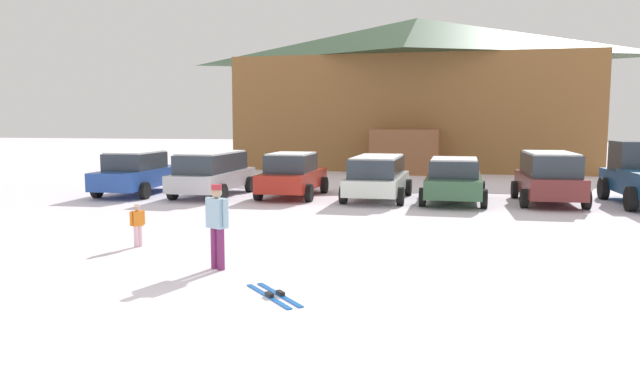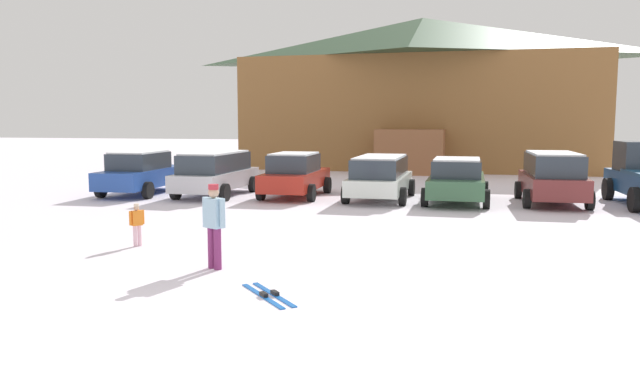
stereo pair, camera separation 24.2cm
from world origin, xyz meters
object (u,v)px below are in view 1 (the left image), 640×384
(ski_lodge, at_px, (416,92))
(pair_of_skis, at_px, (274,295))
(parked_blue_hatchback, at_px, (138,173))
(parked_maroon_van, at_px, (549,176))
(skier_child_in_orange_jacket, at_px, (138,223))
(parked_white_suv, at_px, (378,176))
(skier_adult_in_blue_parka, at_px, (217,222))
(parked_red_sedan, at_px, (292,175))
(parked_silver_wagon, at_px, (213,172))
(parked_green_coupe, at_px, (454,180))

(ski_lodge, relative_size, pair_of_skis, 14.99)
(parked_blue_hatchback, relative_size, parked_maroon_van, 1.12)
(parked_blue_hatchback, distance_m, skier_child_in_orange_jacket, 10.59)
(parked_white_suv, distance_m, skier_adult_in_blue_parka, 11.43)
(skier_child_in_orange_jacket, bearing_deg, parked_red_sedan, 83.25)
(skier_child_in_orange_jacket, bearing_deg, parked_white_suv, 65.34)
(ski_lodge, height_order, skier_child_in_orange_jacket, ski_lodge)
(parked_silver_wagon, distance_m, skier_adult_in_blue_parka, 11.97)
(skier_child_in_orange_jacket, bearing_deg, parked_silver_wagon, 101.37)
(parked_blue_hatchback, height_order, parked_maroon_van, parked_maroon_van)
(parked_white_suv, bearing_deg, pair_of_skis, -91.01)
(parked_red_sedan, distance_m, skier_child_in_orange_jacket, 9.86)
(parked_white_suv, bearing_deg, skier_child_in_orange_jacket, -114.66)
(parked_maroon_van, relative_size, pair_of_skis, 3.03)
(parked_white_suv, height_order, parked_maroon_van, parked_maroon_van)
(parked_white_suv, bearing_deg, parked_green_coupe, -3.26)
(ski_lodge, height_order, skier_adult_in_blue_parka, ski_lodge)
(ski_lodge, xyz_separation_m, parked_white_suv, (-0.40, -16.87, -3.73))
(pair_of_skis, bearing_deg, parked_green_coupe, 76.93)
(parked_red_sedan, xyz_separation_m, pair_of_skis, (3.03, -13.05, -0.82))
(parked_silver_wagon, height_order, pair_of_skis, parked_silver_wagon)
(ski_lodge, distance_m, parked_blue_hatchback, 20.08)
(parked_green_coupe, relative_size, parked_maroon_van, 1.08)
(parked_blue_hatchback, xyz_separation_m, pair_of_skis, (9.15, -12.61, -0.83))
(parked_red_sedan, height_order, parked_maroon_van, parked_maroon_van)
(parked_maroon_van, bearing_deg, parked_silver_wagon, -178.44)
(parked_red_sedan, distance_m, parked_maroon_van, 9.20)
(parked_green_coupe, height_order, skier_child_in_orange_jacket, parked_green_coupe)
(skier_child_in_orange_jacket, bearing_deg, parked_blue_hatchback, 117.97)
(skier_adult_in_blue_parka, bearing_deg, parked_blue_hatchback, 124.42)
(parked_white_suv, bearing_deg, ski_lodge, 88.65)
(ski_lodge, bearing_deg, parked_white_suv, -91.35)
(parked_red_sedan, height_order, skier_adult_in_blue_parka, parked_red_sedan)
(skier_child_in_orange_jacket, relative_size, pair_of_skis, 0.69)
(parked_silver_wagon, distance_m, parked_green_coupe, 9.03)
(skier_child_in_orange_jacket, bearing_deg, pair_of_skis, -37.96)
(parked_green_coupe, xyz_separation_m, skier_adult_in_blue_parka, (-4.54, -11.13, 0.14))
(parked_silver_wagon, bearing_deg, skier_adult_in_blue_parka, -67.99)
(parked_maroon_van, bearing_deg, skier_adult_in_blue_parka, -124.21)
(pair_of_skis, bearing_deg, parked_silver_wagon, 115.60)
(ski_lodge, xyz_separation_m, pair_of_skis, (-0.62, -29.75, -4.58))
(parked_maroon_van, distance_m, pair_of_skis, 14.44)
(parked_white_suv, relative_size, parked_green_coupe, 1.02)
(parked_silver_wagon, height_order, parked_green_coupe, parked_silver_wagon)
(parked_green_coupe, bearing_deg, parked_silver_wagon, -179.79)
(parked_green_coupe, bearing_deg, parked_blue_hatchback, -179.50)
(parked_red_sedan, relative_size, skier_child_in_orange_jacket, 4.43)
(parked_blue_hatchback, relative_size, parked_silver_wagon, 1.00)
(skier_child_in_orange_jacket, xyz_separation_m, skier_adult_in_blue_parka, (2.59, -1.68, 0.38))
(skier_child_in_orange_jacket, height_order, pair_of_skis, skier_child_in_orange_jacket)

